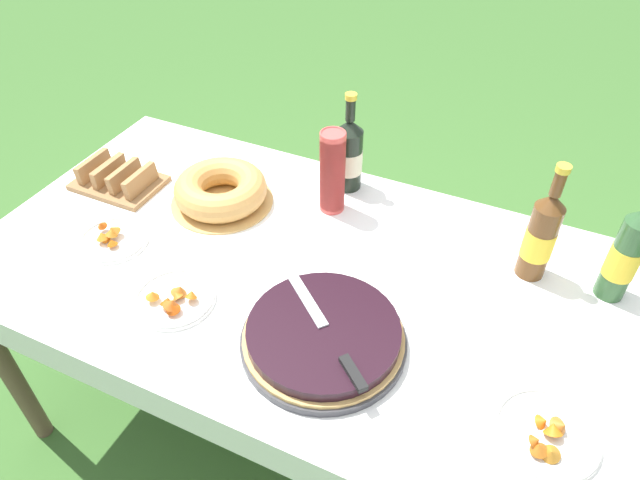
% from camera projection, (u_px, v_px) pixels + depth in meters
% --- Properties ---
extents(ground_plane, '(16.00, 16.00, 0.00)m').
position_uv_depth(ground_plane, '(311.00, 425.00, 1.98)').
color(ground_plane, '#3D6B2D').
extents(garden_table, '(1.77, 0.93, 0.75)m').
position_uv_depth(garden_table, '(308.00, 289.00, 1.53)').
color(garden_table, brown).
rests_on(garden_table, ground_plane).
extents(tablecloth, '(1.78, 0.94, 0.10)m').
position_uv_depth(tablecloth, '(308.00, 274.00, 1.49)').
color(tablecloth, white).
rests_on(tablecloth, garden_table).
extents(berry_tart, '(0.38, 0.38, 0.06)m').
position_uv_depth(berry_tart, '(324.00, 336.00, 1.28)').
color(berry_tart, '#38383D').
rests_on(berry_tart, tablecloth).
extents(serving_knife, '(0.30, 0.26, 0.01)m').
position_uv_depth(serving_knife, '(329.00, 335.00, 1.24)').
color(serving_knife, silver).
rests_on(serving_knife, berry_tart).
extents(bundt_cake, '(0.30, 0.30, 0.09)m').
position_uv_depth(bundt_cake, '(221.00, 190.00, 1.67)').
color(bundt_cake, tan).
rests_on(bundt_cake, tablecloth).
extents(cup_stack, '(0.07, 0.07, 0.25)m').
position_uv_depth(cup_stack, '(332.00, 172.00, 1.59)').
color(cup_stack, '#E04C47').
rests_on(cup_stack, tablecloth).
extents(cider_bottle_green, '(0.07, 0.07, 0.35)m').
position_uv_depth(cider_bottle_green, '(626.00, 254.00, 1.33)').
color(cider_bottle_green, '#2D562D').
rests_on(cider_bottle_green, tablecloth).
extents(cider_bottle_amber, '(0.08, 0.08, 0.33)m').
position_uv_depth(cider_bottle_amber, '(541.00, 236.00, 1.39)').
color(cider_bottle_amber, brown).
rests_on(cider_bottle_amber, tablecloth).
extents(juice_bottle_red, '(0.08, 0.08, 0.31)m').
position_uv_depth(juice_bottle_red, '(349.00, 154.00, 1.68)').
color(juice_bottle_red, black).
rests_on(juice_bottle_red, tablecloth).
extents(snack_plate_near, '(0.19, 0.19, 0.05)m').
position_uv_depth(snack_plate_near, '(113.00, 239.00, 1.55)').
color(snack_plate_near, white).
rests_on(snack_plate_near, tablecloth).
extents(snack_plate_left, '(0.21, 0.21, 0.05)m').
position_uv_depth(snack_plate_left, '(547.00, 434.00, 1.12)').
color(snack_plate_left, white).
rests_on(snack_plate_left, tablecloth).
extents(snack_plate_right, '(0.20, 0.20, 0.06)m').
position_uv_depth(snack_plate_right, '(174.00, 298.00, 1.39)').
color(snack_plate_right, white).
rests_on(snack_plate_right, tablecloth).
extents(bread_board, '(0.26, 0.18, 0.07)m').
position_uv_depth(bread_board, '(118.00, 179.00, 1.75)').
color(bread_board, olive).
rests_on(bread_board, tablecloth).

